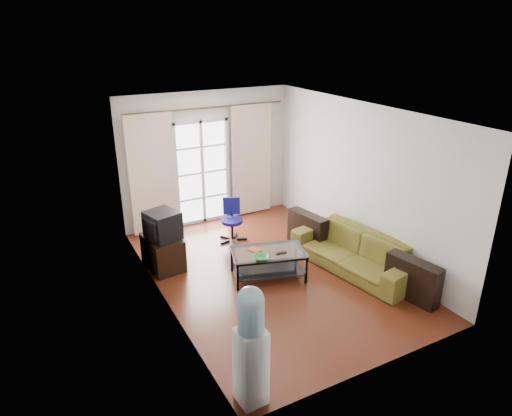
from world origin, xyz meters
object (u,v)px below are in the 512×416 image
at_px(coffee_table, 268,261).
at_px(tv_stand, 163,252).
at_px(crt_tv, 161,225).
at_px(task_chair, 232,228).
at_px(water_cooler, 251,344).
at_px(sofa, 354,252).

bearing_deg(coffee_table, tv_stand, 141.36).
relative_size(tv_stand, crt_tv, 1.23).
xyz_separation_m(tv_stand, task_chair, (1.49, 0.42, -0.04)).
bearing_deg(water_cooler, task_chair, 64.24).
relative_size(sofa, crt_tv, 3.76).
height_order(crt_tv, water_cooler, water_cooler).
bearing_deg(sofa, coffee_table, -117.70).
bearing_deg(water_cooler, sofa, 28.29).
bearing_deg(sofa, tv_stand, -129.27).
height_order(tv_stand, crt_tv, crt_tv).
height_order(crt_tv, task_chair, crt_tv).
xyz_separation_m(task_chair, water_cooler, (-1.55, -3.78, 0.52)).
xyz_separation_m(coffee_table, task_chair, (0.08, 1.55, -0.06)).
xyz_separation_m(tv_stand, crt_tv, (0.00, -0.04, 0.52)).
height_order(sofa, coffee_table, sofa).
bearing_deg(tv_stand, task_chair, 9.63).
xyz_separation_m(tv_stand, water_cooler, (-0.06, -3.37, 0.48)).
height_order(tv_stand, water_cooler, water_cooler).
relative_size(coffee_table, crt_tv, 2.10).
distance_m(task_chair, water_cooler, 4.12).
distance_m(crt_tv, water_cooler, 3.32).
distance_m(coffee_table, task_chair, 1.55).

